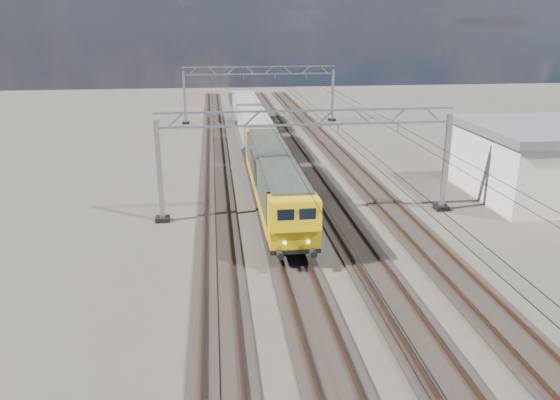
{
  "coord_description": "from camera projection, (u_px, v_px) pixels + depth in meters",
  "views": [
    {
      "loc": [
        -5.93,
        -30.15,
        12.39
      ],
      "look_at": [
        -2.24,
        0.19,
        2.4
      ],
      "focal_mm": 35.0,
      "sensor_mm": 36.0,
      "label": 1
    }
  ],
  "objects": [
    {
      "name": "overhead_wires",
      "position": [
        298.0,
        120.0,
        38.74
      ],
      "size": [
        12.03,
        140.0,
        0.53
      ],
      "color": "black",
      "rests_on": "ground"
    },
    {
      "name": "track_outer_east",
      "position": [
        413.0,
        232.0,
        33.65
      ],
      "size": [
        2.6,
        140.0,
        0.3
      ],
      "color": "black",
      "rests_on": "ground"
    },
    {
      "name": "locomotive",
      "position": [
        274.0,
        177.0,
        37.11
      ],
      "size": [
        2.76,
        21.1,
        3.62
      ],
      "color": "black",
      "rests_on": "ground"
    },
    {
      "name": "catenary_gantry_far",
      "position": [
        260.0,
        92.0,
        69.51
      ],
      "size": [
        19.9,
        0.9,
        7.11
      ],
      "color": "#9599A2",
      "rests_on": "ground"
    },
    {
      "name": "hopper_wagon_lead",
      "position": [
        254.0,
        130.0,
        53.84
      ],
      "size": [
        3.38,
        13.0,
        3.25
      ],
      "color": "black",
      "rests_on": "ground"
    },
    {
      "name": "ground",
      "position": [
        317.0,
        237.0,
        32.98
      ],
      "size": [
        160.0,
        160.0,
        0.0
      ],
      "primitive_type": "plane",
      "color": "black",
      "rests_on": "ground"
    },
    {
      "name": "catenary_gantry_mid",
      "position": [
        307.0,
        159.0,
        35.54
      ],
      "size": [
        19.9,
        0.9,
        7.11
      ],
      "color": "#9599A2",
      "rests_on": "ground"
    },
    {
      "name": "track_inner_east",
      "position": [
        349.0,
        235.0,
        33.19
      ],
      "size": [
        2.6,
        140.0,
        0.3
      ],
      "color": "black",
      "rests_on": "ground"
    },
    {
      "name": "track_loco",
      "position": [
        284.0,
        238.0,
        32.73
      ],
      "size": [
        2.6,
        140.0,
        0.3
      ],
      "color": "black",
      "rests_on": "ground"
    },
    {
      "name": "track_outer_west",
      "position": [
        217.0,
        241.0,
        32.27
      ],
      "size": [
        2.6,
        140.0,
        0.3
      ],
      "color": "black",
      "rests_on": "ground"
    },
    {
      "name": "hopper_wagon_mid",
      "position": [
        246.0,
        109.0,
        67.23
      ],
      "size": [
        3.38,
        13.0,
        3.25
      ],
      "color": "black",
      "rests_on": "ground"
    }
  ]
}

